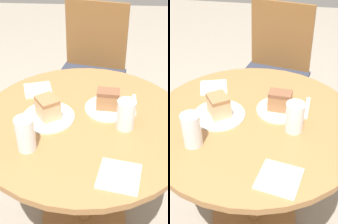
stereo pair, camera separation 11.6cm
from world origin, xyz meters
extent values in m
plane|color=gray|center=(0.00, 0.00, 0.00)|extent=(8.00, 8.00, 0.00)
cylinder|color=#9E6B3D|center=(0.00, 0.00, 0.01)|extent=(0.48, 0.48, 0.03)
cylinder|color=#9E6B3D|center=(0.00, 0.00, 0.36)|extent=(0.08, 0.08, 0.67)
cylinder|color=#9E6B3D|center=(0.00, 0.00, 0.71)|extent=(0.96, 0.96, 0.03)
cylinder|color=brown|center=(-0.28, 0.65, 0.21)|extent=(0.04, 0.04, 0.42)
cylinder|color=brown|center=(0.15, 0.57, 0.21)|extent=(0.04, 0.04, 0.42)
cylinder|color=brown|center=(-0.19, 1.07, 0.21)|extent=(0.04, 0.04, 0.42)
cylinder|color=brown|center=(0.23, 0.99, 0.21)|extent=(0.04, 0.04, 0.42)
cube|color=#2D3342|center=(-0.02, 0.82, 0.43)|extent=(0.56, 0.55, 0.03)
cube|color=brown|center=(0.02, 1.04, 0.69)|extent=(0.45, 0.11, 0.49)
cylinder|color=white|center=(0.10, 0.08, 0.73)|extent=(0.21, 0.21, 0.01)
cylinder|color=white|center=(-0.16, 0.00, 0.73)|extent=(0.23, 0.23, 0.01)
cube|color=#9E6B42|center=(0.10, 0.08, 0.77)|extent=(0.11, 0.07, 0.07)
cube|color=brown|center=(0.10, 0.08, 0.81)|extent=(0.11, 0.07, 0.02)
cube|color=tan|center=(-0.16, 0.00, 0.77)|extent=(0.13, 0.13, 0.08)
cube|color=#9E6B42|center=(-0.16, 0.00, 0.82)|extent=(0.12, 0.13, 0.02)
cylinder|color=beige|center=(-0.21, -0.20, 0.76)|extent=(0.07, 0.07, 0.08)
cylinder|color=white|center=(-0.21, -0.20, 0.79)|extent=(0.08, 0.08, 0.14)
cylinder|color=silver|center=(0.18, -0.04, 0.76)|extent=(0.07, 0.07, 0.08)
cylinder|color=white|center=(0.18, -0.04, 0.79)|extent=(0.08, 0.08, 0.13)
cube|color=white|center=(0.15, -0.33, 0.73)|extent=(0.17, 0.17, 0.01)
cube|color=silver|center=(0.23, 0.13, 0.73)|extent=(0.03, 0.17, 0.00)
cube|color=white|center=(-0.25, 0.23, 0.73)|extent=(0.17, 0.17, 0.01)
camera|label=1|loc=(0.07, -1.10, 1.57)|focal=50.00mm
camera|label=2|loc=(0.19, -1.09, 1.57)|focal=50.00mm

